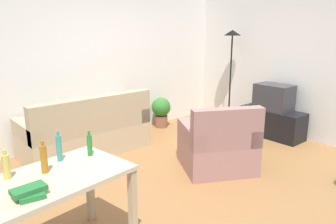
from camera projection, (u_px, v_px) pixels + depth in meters
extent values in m
cube|color=olive|center=(187.00, 178.00, 4.23)|extent=(5.20, 4.40, 0.02)
cube|color=silver|center=(97.00, 59.00, 5.50)|extent=(5.20, 0.10, 2.70)
cube|color=silver|center=(300.00, 59.00, 5.52)|extent=(0.10, 4.40, 2.70)
cube|color=tan|center=(86.00, 140.00, 5.03)|extent=(1.85, 0.84, 0.40)
cube|color=tan|center=(95.00, 115.00, 4.66)|extent=(1.85, 0.16, 0.52)
cube|color=tan|center=(131.00, 111.00, 5.48)|extent=(0.16, 0.84, 0.22)
cube|color=tan|center=(26.00, 131.00, 4.42)|extent=(0.16, 0.84, 0.22)
cube|color=black|center=(272.00, 123.00, 5.75)|extent=(0.44, 1.10, 0.48)
cube|color=#2D2D33|center=(274.00, 97.00, 5.63)|extent=(0.40, 0.60, 0.44)
cube|color=black|center=(280.00, 96.00, 5.76)|extent=(0.01, 0.52, 0.36)
cylinder|color=black|center=(228.00, 123.00, 6.51)|extent=(0.26, 0.26, 0.03)
cylinder|color=black|center=(230.00, 80.00, 6.29)|extent=(0.03, 0.03, 1.68)
cone|color=black|center=(233.00, 33.00, 6.06)|extent=(0.32, 0.32, 0.10)
cube|color=#C6B28E|center=(51.00, 179.00, 2.54)|extent=(1.29, 0.86, 0.04)
cube|color=tan|center=(133.00, 208.00, 2.85)|extent=(0.07, 0.07, 0.72)
cube|color=tan|center=(90.00, 186.00, 3.24)|extent=(0.07, 0.07, 0.72)
cylinder|color=brown|center=(161.00, 121.00, 6.31)|extent=(0.24, 0.24, 0.22)
sphere|color=#2D6B28|center=(161.00, 107.00, 6.23)|extent=(0.36, 0.36, 0.36)
cube|color=#996B66|center=(216.00, 154.00, 4.47)|extent=(1.19, 1.17, 0.40)
cube|color=#8C625D|center=(227.00, 129.00, 4.03)|extent=(0.86, 0.58, 0.52)
cube|color=#926661|center=(243.00, 130.00, 4.46)|extent=(0.55, 0.81, 0.22)
cube|color=#926661|center=(191.00, 134.00, 4.32)|extent=(0.55, 0.81, 0.22)
cylinder|color=#BCB24C|center=(6.00, 167.00, 2.49)|extent=(0.06, 0.06, 0.19)
cylinder|color=#BCB24C|center=(4.00, 153.00, 2.46)|extent=(0.02, 0.02, 0.04)
cylinder|color=#9E6019|center=(44.00, 159.00, 2.58)|extent=(0.05, 0.05, 0.23)
cylinder|color=#9E6019|center=(42.00, 143.00, 2.55)|extent=(0.02, 0.02, 0.04)
cylinder|color=teal|center=(59.00, 148.00, 2.81)|extent=(0.05, 0.05, 0.23)
cylinder|color=teal|center=(58.00, 134.00, 2.77)|extent=(0.02, 0.02, 0.04)
cylinder|color=#1E722D|center=(90.00, 145.00, 2.93)|extent=(0.05, 0.05, 0.19)
cylinder|color=#1E722D|center=(89.00, 133.00, 2.90)|extent=(0.02, 0.02, 0.04)
cube|color=#236B33|center=(31.00, 195.00, 2.23)|extent=(0.19, 0.17, 0.04)
cube|color=#236B33|center=(29.00, 190.00, 2.23)|extent=(0.23, 0.13, 0.04)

